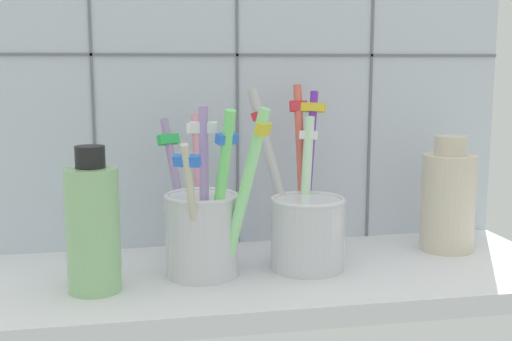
# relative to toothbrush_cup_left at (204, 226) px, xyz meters

# --- Properties ---
(counter_slab) EXTENTS (0.64, 0.22, 0.02)m
(counter_slab) POSITION_rel_toothbrush_cup_left_xyz_m (0.05, 0.00, -0.06)
(counter_slab) COLOR silver
(counter_slab) RESTS_ON ground
(tile_wall_back) EXTENTS (0.64, 0.02, 0.45)m
(tile_wall_back) POSITION_rel_toothbrush_cup_left_xyz_m (0.05, 0.12, 0.15)
(tile_wall_back) COLOR silver
(tile_wall_back) RESTS_ON ground
(toothbrush_cup_left) EXTENTS (0.10, 0.14, 0.17)m
(toothbrush_cup_left) POSITION_rel_toothbrush_cup_left_xyz_m (0.00, 0.00, 0.00)
(toothbrush_cup_left) COLOR silver
(toothbrush_cup_left) RESTS_ON counter_slab
(toothbrush_cup_right) EXTENTS (0.09, 0.12, 0.19)m
(toothbrush_cup_right) POSITION_rel_toothbrush_cup_left_xyz_m (0.11, 0.01, -0.00)
(toothbrush_cup_right) COLOR silver
(toothbrush_cup_right) RESTS_ON counter_slab
(ceramic_vase) EXTENTS (0.06, 0.06, 0.13)m
(ceramic_vase) POSITION_rel_toothbrush_cup_left_xyz_m (0.28, 0.04, 0.01)
(ceramic_vase) COLOR beige
(ceramic_vase) RESTS_ON counter_slab
(soap_bottle) EXTENTS (0.05, 0.05, 0.14)m
(soap_bottle) POSITION_rel_toothbrush_cup_left_xyz_m (-0.10, -0.02, 0.01)
(soap_bottle) COLOR #94CB89
(soap_bottle) RESTS_ON counter_slab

